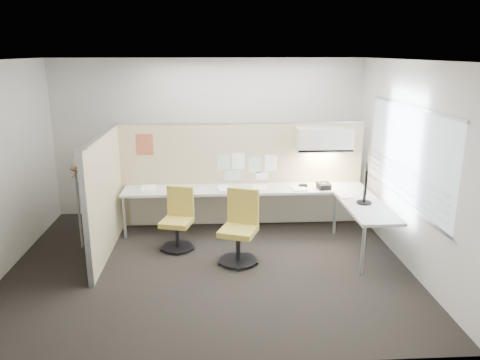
{
  "coord_description": "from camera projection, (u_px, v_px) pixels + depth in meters",
  "views": [
    {
      "loc": [
        0.08,
        -6.09,
        2.91
      ],
      "look_at": [
        0.48,
        0.8,
        1.0
      ],
      "focal_mm": 35.0,
      "sensor_mm": 36.0,
      "label": 1
    }
  ],
  "objects": [
    {
      "name": "paper_stack_2",
      "position": [
        260.0,
        188.0,
        7.68
      ],
      "size": [
        0.26,
        0.32,
        0.02
      ],
      "primitive_type": "cube",
      "rotation": [
        0.0,
        0.0,
        -0.11
      ],
      "color": "white",
      "rests_on": "desk"
    },
    {
      "name": "wall_back",
      "position": [
        209.0,
        138.0,
        8.42
      ],
      "size": [
        5.5,
        0.02,
        2.8
      ],
      "primitive_type": "cube",
      "color": "beige",
      "rests_on": "ground"
    },
    {
      "name": "window_pane",
      "position": [
        407.0,
        154.0,
        6.37
      ],
      "size": [
        0.01,
        2.8,
        1.3
      ],
      "primitive_type": "cube",
      "color": "#A6B3C1",
      "rests_on": "wall_right"
    },
    {
      "name": "chair_left",
      "position": [
        178.0,
        221.0,
        7.07
      ],
      "size": [
        0.53,
        0.54,
        0.92
      ],
      "rotation": [
        0.0,
        0.0,
        -0.27
      ],
      "color": "black",
      "rests_on": "floor"
    },
    {
      "name": "task_light_strip",
      "position": [
        323.0,
        152.0,
        7.73
      ],
      "size": [
        0.6,
        0.06,
        0.02
      ],
      "primitive_type": "cube",
      "color": "#FFEABF",
      "rests_on": "overhead_bin"
    },
    {
      "name": "tape_dispenser",
      "position": [
        304.0,
        186.0,
        7.73
      ],
      "size": [
        0.11,
        0.08,
        0.06
      ],
      "primitive_type": "cube",
      "rotation": [
        0.0,
        0.0,
        -0.18
      ],
      "color": "black",
      "rests_on": "desk"
    },
    {
      "name": "floor",
      "position": [
        209.0,
        264.0,
        6.63
      ],
      "size": [
        5.5,
        4.5,
        0.01
      ],
      "primitive_type": "cube",
      "color": "black",
      "rests_on": "ground"
    },
    {
      "name": "stapler",
      "position": [
        303.0,
        186.0,
        7.74
      ],
      "size": [
        0.14,
        0.05,
        0.05
      ],
      "primitive_type": "cube",
      "rotation": [
        0.0,
        0.0,
        0.06
      ],
      "color": "black",
      "rests_on": "desk"
    },
    {
      "name": "ceiling",
      "position": [
        205.0,
        60.0,
        5.88
      ],
      "size": [
        5.5,
        4.5,
        0.01
      ],
      "primitive_type": "cube",
      "color": "white",
      "rests_on": "wall_back"
    },
    {
      "name": "partition_back",
      "position": [
        241.0,
        175.0,
        7.97
      ],
      "size": [
        4.1,
        0.06,
        1.75
      ],
      "primitive_type": "cube",
      "color": "tan",
      "rests_on": "floor"
    },
    {
      "name": "wall_front",
      "position": [
        205.0,
        229.0,
        4.09
      ],
      "size": [
        5.5,
        0.02,
        2.8
      ],
      "primitive_type": "cube",
      "color": "beige",
      "rests_on": "ground"
    },
    {
      "name": "paper_stack_4",
      "position": [
        345.0,
        196.0,
        7.26
      ],
      "size": [
        0.26,
        0.32,
        0.02
      ],
      "primitive_type": "cube",
      "rotation": [
        0.0,
        0.0,
        0.1
      ],
      "color": "white",
      "rests_on": "desk"
    },
    {
      "name": "paper_stack_0",
      "position": [
        148.0,
        188.0,
        7.63
      ],
      "size": [
        0.25,
        0.31,
        0.04
      ],
      "primitive_type": "cube",
      "rotation": [
        0.0,
        0.0,
        0.06
      ],
      "color": "white",
      "rests_on": "desk"
    },
    {
      "name": "phone",
      "position": [
        323.0,
        186.0,
        7.64
      ],
      "size": [
        0.24,
        0.22,
        0.12
      ],
      "rotation": [
        0.0,
        0.0,
        0.18
      ],
      "color": "black",
      "rests_on": "desk"
    },
    {
      "name": "paper_stack_3",
      "position": [
        299.0,
        188.0,
        7.65
      ],
      "size": [
        0.25,
        0.31,
        0.02
      ],
      "primitive_type": "cube",
      "rotation": [
        0.0,
        0.0,
        0.05
      ],
      "color": "white",
      "rests_on": "desk"
    },
    {
      "name": "coat_hook",
      "position": [
        77.0,
        177.0,
        5.68
      ],
      "size": [
        0.18,
        0.41,
        1.25
      ],
      "color": "silver",
      "rests_on": "partition_left"
    },
    {
      "name": "paper_stack_1",
      "position": [
        226.0,
        189.0,
        7.55
      ],
      "size": [
        0.25,
        0.32,
        0.05
      ],
      "primitive_type": "cube",
      "rotation": [
        0.0,
        0.0,
        0.08
      ],
      "color": "white",
      "rests_on": "desk"
    },
    {
      "name": "overhead_bin",
      "position": [
        324.0,
        139.0,
        7.67
      ],
      "size": [
        0.9,
        0.36,
        0.38
      ],
      "primitive_type": "cube",
      "color": "beige",
      "rests_on": "partition_back"
    },
    {
      "name": "pinned_papers",
      "position": [
        246.0,
        166.0,
        7.9
      ],
      "size": [
        1.01,
        0.0,
        0.47
      ],
      "color": "#8CBF8C",
      "rests_on": "partition_back"
    },
    {
      "name": "desk",
      "position": [
        266.0,
        198.0,
        7.61
      ],
      "size": [
        4.0,
        2.07,
        0.73
      ],
      "color": "beige",
      "rests_on": "floor"
    },
    {
      "name": "wall_right",
      "position": [
        408.0,
        165.0,
        6.41
      ],
      "size": [
        0.02,
        4.5,
        2.8
      ],
      "primitive_type": "cube",
      "color": "beige",
      "rests_on": "ground"
    },
    {
      "name": "chair_right",
      "position": [
        240.0,
        229.0,
        6.6
      ],
      "size": [
        0.62,
        0.63,
        1.02
      ],
      "rotation": [
        0.0,
        0.0,
        -0.36
      ],
      "color": "black",
      "rests_on": "floor"
    },
    {
      "name": "poster",
      "position": [
        145.0,
        145.0,
        7.7
      ],
      "size": [
        0.28,
        0.0,
        0.35
      ],
      "primitive_type": "cube",
      "color": "#FF5320",
      "rests_on": "partition_back"
    },
    {
      "name": "partition_left",
      "position": [
        105.0,
        196.0,
        6.8
      ],
      "size": [
        0.06,
        2.2,
        1.75
      ],
      "primitive_type": "cube",
      "color": "tan",
      "rests_on": "floor"
    },
    {
      "name": "monitor",
      "position": [
        366.0,
        182.0,
        6.84
      ],
      "size": [
        0.22,
        0.52,
        0.56
      ],
      "rotation": [
        0.0,
        0.0,
        1.27
      ],
      "color": "black",
      "rests_on": "desk"
    }
  ]
}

